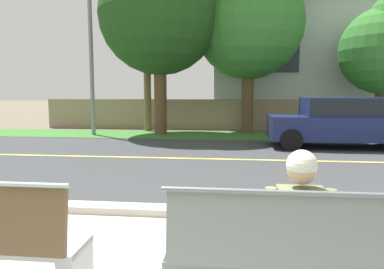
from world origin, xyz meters
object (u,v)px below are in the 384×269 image
object	(u,v)px
seated_person_olive	(297,222)
streetlamp	(92,32)
bench_right	(280,259)
car_navy_near	(341,120)
shade_tree_far_left	(163,4)
shade_tree_left	(253,15)

from	to	relation	value
seated_person_olive	streetlamp	bearing A→B (deg)	118.73
bench_right	car_navy_near	distance (m)	9.13
shade_tree_far_left	shade_tree_left	bearing A→B (deg)	16.37
bench_right	car_navy_near	xyz separation A→B (m)	(2.97, 8.62, 0.40)
car_navy_near	streetlamp	bearing A→B (deg)	164.14
shade_tree_left	shade_tree_far_left	bearing A→B (deg)	-163.63
shade_tree_far_left	seated_person_olive	bearing A→B (deg)	-73.93
shade_tree_far_left	shade_tree_left	distance (m)	3.66
shade_tree_far_left	shade_tree_left	xyz separation A→B (m)	(3.50, 1.03, -0.28)
bench_right	shade_tree_left	xyz separation A→B (m)	(0.44, 12.32, 4.37)
bench_right	car_navy_near	bearing A→B (deg)	70.97
streetlamp	shade_tree_far_left	distance (m)	2.99
car_navy_near	shade_tree_far_left	xyz separation A→B (m)	(-6.03, 2.67, 4.25)
seated_person_olive	streetlamp	world-z (taller)	streetlamp
shade_tree_left	streetlamp	bearing A→B (deg)	-169.35
seated_person_olive	shade_tree_left	world-z (taller)	shade_tree_left
bench_right	streetlamp	distance (m)	13.10
car_navy_near	shade_tree_far_left	size ratio (longest dim) A/B	0.55
streetlamp	car_navy_near	bearing A→B (deg)	-15.86
seated_person_olive	car_navy_near	xyz separation A→B (m)	(2.83, 8.45, 0.18)
car_navy_near	bench_right	bearing A→B (deg)	-109.03
bench_right	shade_tree_far_left	size ratio (longest dim) A/B	0.22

